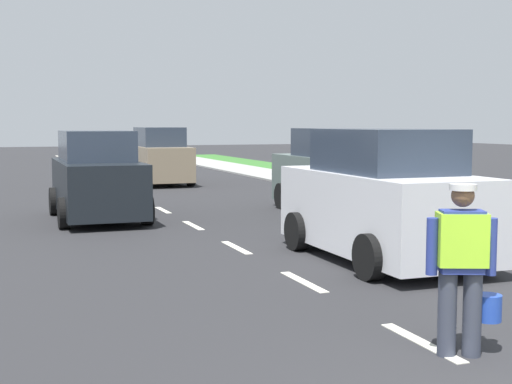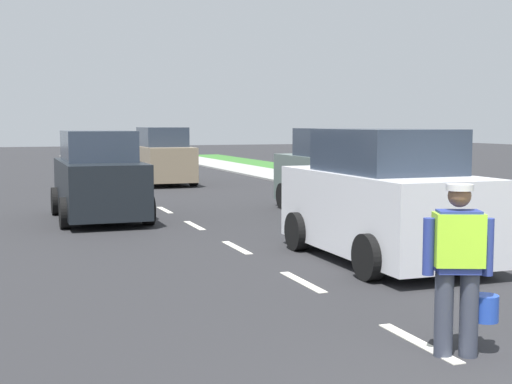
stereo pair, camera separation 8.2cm
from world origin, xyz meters
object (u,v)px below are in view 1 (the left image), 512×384
road_worker (463,261)px  car_outgoing_ahead (382,200)px  car_oncoming_lead (97,179)px  car_outgoing_far (159,158)px  car_parked_far (334,174)px

road_worker → car_outgoing_ahead: 4.87m
car_outgoing_ahead → car_oncoming_lead: car_outgoing_ahead is taller
car_outgoing_ahead → car_oncoming_lead: size_ratio=1.04×
road_worker → car_outgoing_ahead: size_ratio=0.39×
car_outgoing_far → car_parked_far: bearing=-77.8°
car_outgoing_far → car_outgoing_ahead: 15.96m
car_outgoing_far → car_outgoing_ahead: car_outgoing_ahead is taller
car_parked_far → road_worker: bearing=-109.8°
road_worker → car_outgoing_far: size_ratio=0.39×
road_worker → car_parked_far: size_ratio=0.38×
car_outgoing_far → road_worker: bearing=-94.3°
road_worker → car_parked_far: (3.74, 10.35, 0.05)m
car_parked_far → car_oncoming_lead: bearing=171.3°
car_parked_far → car_outgoing_ahead: 6.14m
car_outgoing_ahead → car_oncoming_lead: (-3.69, 6.68, -0.04)m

